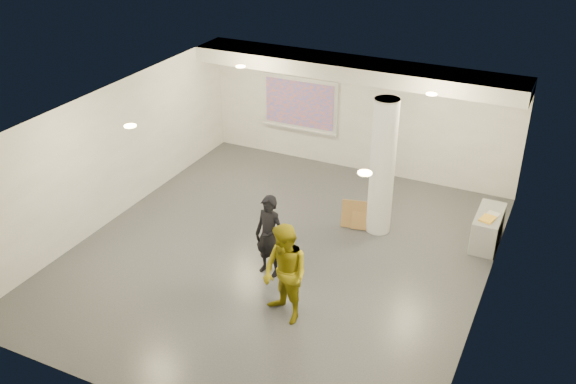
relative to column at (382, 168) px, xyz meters
The scene contains 20 objects.
floor 2.78m from the column, 129.81° to the right, with size 8.00×9.00×0.01m, color #373A3F.
ceiling 2.78m from the column, 129.81° to the right, with size 8.00×9.00×0.01m, color white.
wall_back 3.09m from the column, 119.05° to the left, with size 8.00×0.01×3.00m, color silver.
wall_front 6.48m from the column, 103.39° to the right, with size 8.00×0.01×3.00m, color silver.
wall_left 5.79m from the column, 161.88° to the right, with size 0.01×9.00×3.00m, color silver.
wall_right 3.08m from the column, 35.75° to the right, with size 0.01×9.00×3.00m, color silver.
soffit_band 2.94m from the column, 124.90° to the left, with size 8.00×1.10×0.36m, color silver.
downlight_nw 4.05m from the column, 169.29° to the left, with size 0.22×0.22×0.02m, color #F8CD80.
downlight_ne 1.78m from the column, 45.00° to the left, with size 0.22×0.22×0.02m, color #F8CD80.
downlight_sw 5.17m from the column, 138.27° to the right, with size 0.22×0.22×0.02m, color #F8CD80.
downlight_se 3.68m from the column, 78.02° to the right, with size 0.22×0.22×0.02m, color #F8CD80.
column is the anchor object (origin of this frame).
projection_screen 4.08m from the column, 139.44° to the left, with size 2.10×0.13×1.42m.
credenza 2.54m from the column, 11.82° to the left, with size 0.51×1.22×0.71m, color gray.
papers_stack 2.44m from the column, ahead, with size 0.24×0.31×0.02m, color silver.
postit_pad 2.36m from the column, ahead, with size 0.25×0.34×0.03m, color yellow.
cardboard_back 1.30m from the column, 168.76° to the right, with size 0.57×0.05×0.62m, color olive.
cardboard_front 1.24m from the column, 168.11° to the right, with size 0.56×0.06×0.62m, color olive.
woman 2.91m from the column, 119.37° to the right, with size 0.61×0.40×1.67m, color black.
man 3.65m from the column, 98.28° to the right, with size 0.90×0.70×1.84m, color olive.
Camera 1 is at (4.91, -9.86, 7.24)m, focal length 40.00 mm.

